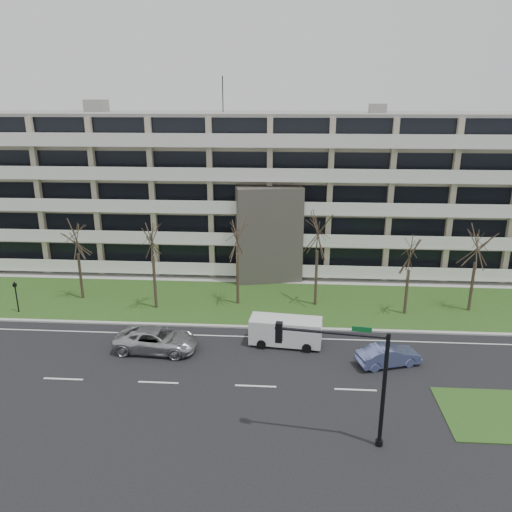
# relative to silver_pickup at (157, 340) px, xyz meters

# --- Properties ---
(ground) EXTENTS (160.00, 160.00, 0.00)m
(ground) POSITION_rel_silver_pickup_xyz_m (7.11, -4.04, -0.79)
(ground) COLOR black
(ground) RESTS_ON ground
(grass_verge) EXTENTS (90.00, 10.00, 0.06)m
(grass_verge) POSITION_rel_silver_pickup_xyz_m (7.11, 8.96, -0.76)
(grass_verge) COLOR #234818
(grass_verge) RESTS_ON ground
(curb) EXTENTS (90.00, 0.35, 0.12)m
(curb) POSITION_rel_silver_pickup_xyz_m (7.11, 3.96, -0.73)
(curb) COLOR #B2B2AD
(curb) RESTS_ON ground
(sidewalk) EXTENTS (90.00, 2.00, 0.08)m
(sidewalk) POSITION_rel_silver_pickup_xyz_m (7.11, 14.46, -0.75)
(sidewalk) COLOR #B2B2AD
(sidewalk) RESTS_ON ground
(grass_median) EXTENTS (7.00, 5.00, 0.06)m
(grass_median) POSITION_rel_silver_pickup_xyz_m (21.11, -6.04, -0.76)
(grass_median) COLOR #234818
(grass_median) RESTS_ON ground
(lane_edge_line) EXTENTS (90.00, 0.12, 0.01)m
(lane_edge_line) POSITION_rel_silver_pickup_xyz_m (7.11, 2.46, -0.79)
(lane_edge_line) COLOR white
(lane_edge_line) RESTS_ON ground
(apartment_building) EXTENTS (60.50, 15.10, 18.75)m
(apartment_building) POSITION_rel_silver_pickup_xyz_m (7.10, 21.28, 6.82)
(apartment_building) COLOR #BBAE91
(apartment_building) RESTS_ON ground
(silver_pickup) EXTENTS (5.87, 3.01, 1.59)m
(silver_pickup) POSITION_rel_silver_pickup_xyz_m (0.00, 0.00, 0.00)
(silver_pickup) COLOR #B4B6BB
(silver_pickup) RESTS_ON ground
(blue_sedan) EXTENTS (4.42, 2.66, 1.37)m
(blue_sedan) POSITION_rel_silver_pickup_xyz_m (15.57, -0.94, -0.11)
(blue_sedan) COLOR #6A78B8
(blue_sedan) RESTS_ON ground
(white_van) EXTENTS (5.19, 2.48, 1.95)m
(white_van) POSITION_rel_silver_pickup_xyz_m (8.92, 1.47, 0.37)
(white_van) COLOR silver
(white_van) RESTS_ON ground
(traffic_signal) EXTENTS (5.53, 1.02, 6.44)m
(traffic_signal) POSITION_rel_silver_pickup_xyz_m (11.86, -8.77, 3.37)
(traffic_signal) COLOR black
(traffic_signal) RESTS_ON ground
(pedestrian_signal) EXTENTS (0.25, 0.20, 2.64)m
(pedestrian_signal) POSITION_rel_silver_pickup_xyz_m (-12.88, 5.53, 0.89)
(pedestrian_signal) COLOR black
(pedestrian_signal) RESTS_ON ground
(tree_1) EXTENTS (3.65, 3.65, 7.30)m
(tree_1) POSITION_rel_silver_pickup_xyz_m (-8.83, 8.75, 4.88)
(tree_1) COLOR #382B21
(tree_1) RESTS_ON ground
(tree_2) EXTENTS (4.06, 4.06, 8.11)m
(tree_2) POSITION_rel_silver_pickup_xyz_m (-1.93, 7.17, 5.52)
(tree_2) COLOR #382B21
(tree_2) RESTS_ON ground
(tree_3) EXTENTS (3.99, 3.99, 7.97)m
(tree_3) POSITION_rel_silver_pickup_xyz_m (4.76, 8.49, 5.41)
(tree_3) COLOR #382B21
(tree_3) RESTS_ON ground
(tree_4) EXTENTS (4.26, 4.26, 8.51)m
(tree_4) POSITION_rel_silver_pickup_xyz_m (11.28, 8.70, 5.83)
(tree_4) COLOR #382B21
(tree_4) RESTS_ON ground
(tree_5) EXTENTS (3.37, 3.37, 6.75)m
(tree_5) POSITION_rel_silver_pickup_xyz_m (18.41, 7.32, 4.45)
(tree_5) COLOR #382B21
(tree_5) RESTS_ON ground
(tree_6) EXTENTS (3.74, 3.74, 7.47)m
(tree_6) POSITION_rel_silver_pickup_xyz_m (23.80, 8.31, 5.01)
(tree_6) COLOR #382B21
(tree_6) RESTS_ON ground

